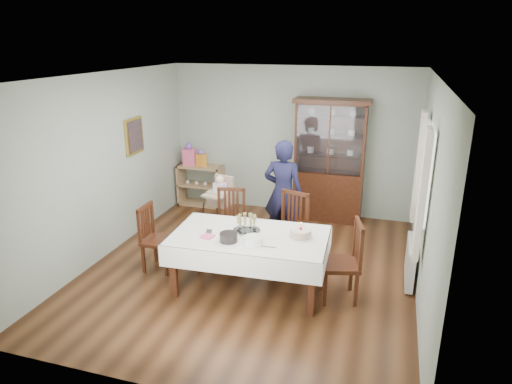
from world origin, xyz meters
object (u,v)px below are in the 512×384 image
at_px(gift_bag_orange, 201,159).
at_px(sideboard, 201,185).
at_px(chair_far_right, 288,242).
at_px(woman, 283,193).
at_px(dining_table, 250,261).
at_px(chair_far_left, 230,235).
at_px(chair_end_left, 159,250).
at_px(champagne_tray, 246,226).
at_px(birthday_cake, 301,234).
at_px(gift_bag_pink, 189,155).
at_px(chair_end_right, 340,276).
at_px(high_chair, 221,212).
at_px(china_cabinet, 330,159).

bearing_deg(gift_bag_orange, sideboard, 150.45).
relative_size(chair_far_right, woman, 0.61).
relative_size(dining_table, chair_far_left, 2.07).
relative_size(chair_end_left, woman, 0.56).
distance_m(dining_table, champagne_tray, 0.46).
height_order(chair_far_right, champagne_tray, chair_far_right).
bearing_deg(dining_table, birthday_cake, 8.86).
bearing_deg(chair_end_left, birthday_cake, -91.18).
xyz_separation_m(birthday_cake, gift_bag_orange, (-2.50, 2.64, 0.13)).
height_order(champagne_tray, gift_bag_pink, gift_bag_pink).
height_order(chair_far_left, birthday_cake, chair_far_left).
relative_size(sideboard, chair_far_right, 0.87).
relative_size(dining_table, birthday_cake, 6.58).
xyz_separation_m(chair_far_left, chair_end_right, (1.77, -0.81, 0.01)).
height_order(chair_far_left, gift_bag_orange, gift_bag_orange).
relative_size(high_chair, champagne_tray, 2.94).
height_order(dining_table, china_cabinet, china_cabinet).
xyz_separation_m(high_chair, gift_bag_orange, (-0.88, 1.28, 0.54)).
height_order(chair_far_right, chair_end_right, chair_far_right).
relative_size(chair_end_left, chair_end_right, 0.91).
distance_m(chair_far_left, chair_end_left, 1.11).
distance_m(chair_end_left, chair_end_right, 2.57).
distance_m(sideboard, chair_far_left, 2.27).
relative_size(chair_far_left, chair_far_right, 0.96).
distance_m(chair_far_right, champagne_tray, 1.01).
relative_size(sideboard, high_chair, 0.86).
bearing_deg(chair_far_left, chair_end_left, -147.76).
height_order(chair_far_right, woman, woman).
bearing_deg(woman, dining_table, 88.47).
bearing_deg(chair_far_right, dining_table, -92.46).
xyz_separation_m(china_cabinet, high_chair, (-1.58, -1.28, -0.71)).
bearing_deg(gift_bag_orange, high_chair, -55.31).
distance_m(chair_end_left, woman, 2.08).
relative_size(china_cabinet, chair_end_right, 2.10).
bearing_deg(chair_far_left, sideboard, 113.11).
distance_m(chair_far_left, chair_far_right, 0.91).
xyz_separation_m(china_cabinet, woman, (-0.53, -1.26, -0.27)).
xyz_separation_m(chair_end_right, birthday_cake, (-0.53, 0.01, 0.51)).
distance_m(dining_table, gift_bag_pink, 3.51).
xyz_separation_m(chair_end_left, champagne_tray, (1.32, -0.03, 0.55)).
distance_m(chair_far_right, gift_bag_orange, 2.93).
xyz_separation_m(birthday_cake, gift_bag_pink, (-2.74, 2.64, 0.18)).
distance_m(chair_far_left, gift_bag_pink, 2.48).
bearing_deg(woman, chair_far_left, 42.48).
bearing_deg(high_chair, dining_table, -43.71).
distance_m(champagne_tray, birthday_cake, 0.71).
xyz_separation_m(champagne_tray, gift_bag_pink, (-2.02, 2.65, 0.16)).
distance_m(china_cabinet, birthday_cake, 2.66).
relative_size(chair_end_right, gift_bag_pink, 2.37).
distance_m(chair_end_right, birthday_cake, 0.73).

